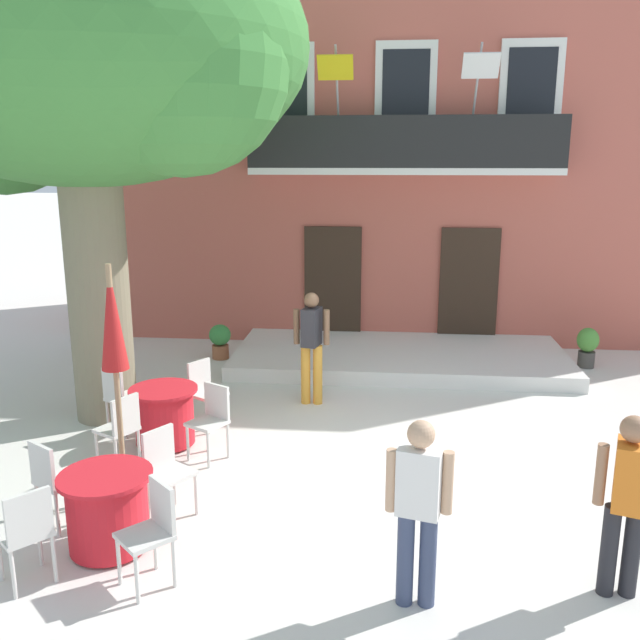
% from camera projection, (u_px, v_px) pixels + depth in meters
% --- Properties ---
extents(ground_plane, '(120.00, 120.00, 0.00)m').
position_uv_depth(ground_plane, '(365.00, 450.00, 8.48)').
color(ground_plane, silver).
extents(building_facade, '(13.00, 5.09, 7.50)m').
position_uv_depth(building_facade, '(402.00, 149.00, 14.31)').
color(building_facade, '#BC5B4C').
rests_on(building_facade, ground).
extents(entrance_step_platform, '(5.81, 2.62, 0.25)m').
position_uv_depth(entrance_step_platform, '(399.00, 357.00, 11.97)').
color(entrance_step_platform, silver).
rests_on(entrance_step_platform, ground).
extents(plane_tree, '(5.95, 5.23, 6.68)m').
position_uv_depth(plane_tree, '(75.00, 60.00, 8.53)').
color(plane_tree, '#7F755B').
rests_on(plane_tree, ground).
extents(cafe_table_near_tree, '(0.86, 0.86, 0.76)m').
position_uv_depth(cafe_table_near_tree, '(108.00, 510.00, 6.25)').
color(cafe_table_near_tree, red).
rests_on(cafe_table_near_tree, ground).
extents(cafe_chair_near_tree_0, '(0.55, 0.55, 0.91)m').
position_uv_depth(cafe_chair_near_tree_0, '(166.00, 466.00, 6.83)').
color(cafe_chair_near_tree_0, silver).
rests_on(cafe_chair_near_tree_0, ground).
extents(cafe_chair_near_tree_1, '(0.55, 0.55, 0.91)m').
position_uv_depth(cafe_chair_near_tree_1, '(53.00, 477.00, 6.60)').
color(cafe_chair_near_tree_1, silver).
rests_on(cafe_chair_near_tree_1, ground).
extents(cafe_chair_near_tree_2, '(0.56, 0.56, 0.91)m').
position_uv_depth(cafe_chair_near_tree_2, '(26.00, 530.00, 5.67)').
color(cafe_chair_near_tree_2, silver).
rests_on(cafe_chair_near_tree_2, ground).
extents(cafe_chair_near_tree_3, '(0.57, 0.57, 0.91)m').
position_uv_depth(cafe_chair_near_tree_3, '(152.00, 527.00, 5.71)').
color(cafe_chair_near_tree_3, silver).
rests_on(cafe_chair_near_tree_3, ground).
extents(cafe_table_middle, '(0.86, 0.86, 0.76)m').
position_uv_depth(cafe_table_middle, '(165.00, 416.00, 8.54)').
color(cafe_table_middle, red).
rests_on(cafe_table_middle, ground).
extents(cafe_chair_middle_0, '(0.54, 0.54, 0.91)m').
position_uv_depth(cafe_chair_middle_0, '(211.00, 416.00, 8.15)').
color(cafe_chair_middle_0, silver).
rests_on(cafe_chair_middle_0, ground).
extents(cafe_chair_middle_1, '(0.55, 0.55, 0.91)m').
position_uv_depth(cafe_chair_middle_1, '(205.00, 389.00, 9.12)').
color(cafe_chair_middle_1, silver).
rests_on(cafe_chair_middle_1, ground).
extents(cafe_chair_middle_2, '(0.54, 0.54, 0.91)m').
position_uv_depth(cafe_chair_middle_2, '(120.00, 396.00, 8.86)').
color(cafe_chair_middle_2, silver).
rests_on(cafe_chair_middle_2, ground).
extents(cafe_chair_middle_3, '(0.54, 0.54, 0.91)m').
position_uv_depth(cafe_chair_middle_3, '(121.00, 426.00, 7.86)').
color(cafe_chair_middle_3, silver).
rests_on(cafe_chair_middle_3, ground).
extents(cafe_umbrella, '(0.44, 0.44, 2.55)m').
position_uv_depth(cafe_umbrella, '(114.00, 349.00, 6.92)').
color(cafe_umbrella, '#997A56').
rests_on(cafe_umbrella, ground).
extents(ground_planter_left, '(0.39, 0.39, 0.64)m').
position_uv_depth(ground_planter_left, '(220.00, 340.00, 12.25)').
color(ground_planter_left, '#995638').
rests_on(ground_planter_left, ground).
extents(ground_planter_right, '(0.37, 0.37, 0.71)m').
position_uv_depth(ground_planter_right, '(587.00, 345.00, 11.73)').
color(ground_planter_right, '#47423D').
rests_on(ground_planter_right, ground).
extents(pedestrian_near_entrance, '(0.53, 0.30, 1.61)m').
position_uv_depth(pedestrian_near_entrance, '(419.00, 503.00, 5.35)').
color(pedestrian_near_entrance, '#384260').
rests_on(pedestrian_near_entrance, ground).
extents(pedestrian_mid_plaza, '(0.53, 0.38, 1.69)m').
position_uv_depth(pedestrian_mid_plaza, '(312.00, 342.00, 9.86)').
color(pedestrian_mid_plaza, gold).
rests_on(pedestrian_mid_plaza, ground).
extents(pedestrian_by_tree, '(0.53, 0.39, 1.60)m').
position_uv_depth(pedestrian_by_tree, '(627.00, 497.00, 5.47)').
color(pedestrian_by_tree, '#232328').
rests_on(pedestrian_by_tree, ground).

